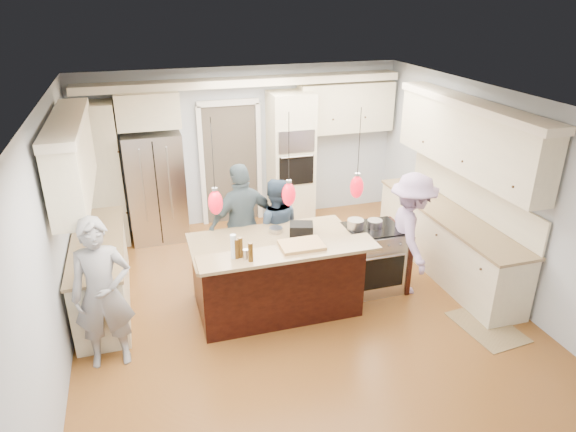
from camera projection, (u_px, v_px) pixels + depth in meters
name	position (u px, v px, depth m)	size (l,w,h in m)	color
ground_plane	(296.00, 305.00, 6.80)	(6.00, 6.00, 0.00)	olive
room_shell	(297.00, 176.00, 6.06)	(5.54, 6.04, 2.72)	#B2BCC6
refrigerator	(156.00, 187.00, 8.34)	(0.90, 0.70, 1.80)	#B7B7BC
oven_column	(291.00, 159.00, 8.87)	(0.72, 0.69, 2.30)	beige
back_upper_cabinets	(201.00, 135.00, 8.34)	(5.30, 0.61, 2.54)	beige
right_counter_run	(454.00, 203.00, 7.28)	(0.64, 3.10, 2.51)	beige
left_cabinets	(91.00, 232.00, 6.43)	(0.64, 2.30, 2.51)	beige
kitchen_island	(276.00, 274.00, 6.60)	(2.10, 1.46, 1.12)	black
island_range	(373.00, 258.00, 7.05)	(0.82, 0.71, 0.92)	#B7B7BC
pendant_lights	(289.00, 194.00, 5.56)	(1.75, 0.15, 1.03)	black
person_bar_end	(103.00, 294.00, 5.44)	(0.64, 0.42, 1.75)	gray
person_far_left	(275.00, 229.00, 7.23)	(0.73, 0.57, 1.49)	#30455F
person_far_right	(243.00, 225.00, 7.06)	(1.02, 0.43, 1.75)	#4B5F69
person_range_side	(411.00, 234.00, 6.85)	(1.09, 0.63, 1.69)	#AD90C2
floor_rug	(487.00, 327.00, 6.35)	(0.61, 0.89, 0.01)	#958251
water_bottle	(233.00, 246.00, 5.61)	(0.07, 0.07, 0.28)	silver
beer_bottle_a	(240.00, 247.00, 5.64)	(0.06, 0.06, 0.24)	#452B0C
beer_bottle_b	(251.00, 252.00, 5.55)	(0.06, 0.06, 0.22)	#452B0C
beer_bottle_c	(237.00, 249.00, 5.62)	(0.06, 0.06, 0.23)	#452B0C
drink_can	(246.00, 254.00, 5.62)	(0.06, 0.06, 0.12)	#B7B7BC
cutting_board	(302.00, 245.00, 5.91)	(0.50, 0.35, 0.04)	tan
pot_large	(356.00, 224.00, 6.80)	(0.22, 0.22, 0.13)	#B7B7BC
pot_small	(375.00, 224.00, 6.86)	(0.20, 0.20, 0.10)	#B7B7BC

